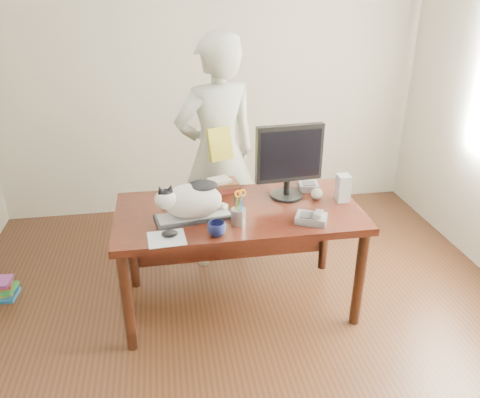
% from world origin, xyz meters
% --- Properties ---
extents(room, '(4.50, 4.50, 4.50)m').
position_xyz_m(room, '(0.00, 0.00, 1.35)').
color(room, black).
rests_on(room, ground).
extents(desk, '(1.60, 0.80, 0.75)m').
position_xyz_m(desk, '(0.00, 0.68, 0.60)').
color(desk, black).
rests_on(desk, ground).
extents(keyboard, '(0.50, 0.26, 0.03)m').
position_xyz_m(keyboard, '(-0.30, 0.52, 0.76)').
color(keyboard, black).
rests_on(keyboard, desk).
extents(cat, '(0.47, 0.29, 0.27)m').
position_xyz_m(cat, '(-0.32, 0.52, 0.89)').
color(cat, white).
rests_on(cat, keyboard).
extents(monitor, '(0.46, 0.24, 0.52)m').
position_xyz_m(monitor, '(0.36, 0.73, 1.04)').
color(monitor, black).
rests_on(monitor, desk).
extents(pen_cup, '(0.11, 0.11, 0.23)m').
position_xyz_m(pen_cup, '(-0.03, 0.41, 0.81)').
color(pen_cup, '#939499').
rests_on(pen_cup, desk).
extents(mousepad, '(0.23, 0.21, 0.00)m').
position_xyz_m(mousepad, '(-0.48, 0.29, 0.75)').
color(mousepad, silver).
rests_on(mousepad, desk).
extents(mouse, '(0.10, 0.07, 0.04)m').
position_xyz_m(mouse, '(-0.46, 0.31, 0.77)').
color(mouse, black).
rests_on(mouse, mousepad).
extents(coffee_mug, '(0.15, 0.15, 0.09)m').
position_xyz_m(coffee_mug, '(-0.18, 0.28, 0.79)').
color(coffee_mug, '#0D1135').
rests_on(coffee_mug, desk).
extents(phone, '(0.22, 0.20, 0.08)m').
position_xyz_m(phone, '(0.42, 0.35, 0.78)').
color(phone, slate).
rests_on(phone, desk).
extents(speaker, '(0.09, 0.10, 0.19)m').
position_xyz_m(speaker, '(0.72, 0.62, 0.84)').
color(speaker, '#B1B0B3').
rests_on(speaker, desk).
extents(baseball, '(0.08, 0.08, 0.08)m').
position_xyz_m(baseball, '(0.55, 0.67, 0.79)').
color(baseball, white).
rests_on(baseball, desk).
extents(book_stack, '(0.27, 0.22, 0.09)m').
position_xyz_m(book_stack, '(-0.07, 0.93, 0.79)').
color(book_stack, '#491613').
rests_on(book_stack, desk).
extents(calculator, '(0.16, 0.20, 0.05)m').
position_xyz_m(calculator, '(0.55, 0.86, 0.78)').
color(calculator, slate).
rests_on(calculator, desk).
extents(person, '(0.76, 0.62, 1.81)m').
position_xyz_m(person, '(-0.06, 1.24, 0.91)').
color(person, silver).
rests_on(person, ground).
extents(held_book, '(0.19, 0.15, 0.24)m').
position_xyz_m(held_book, '(-0.06, 1.07, 1.05)').
color(held_book, gold).
rests_on(held_book, person).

